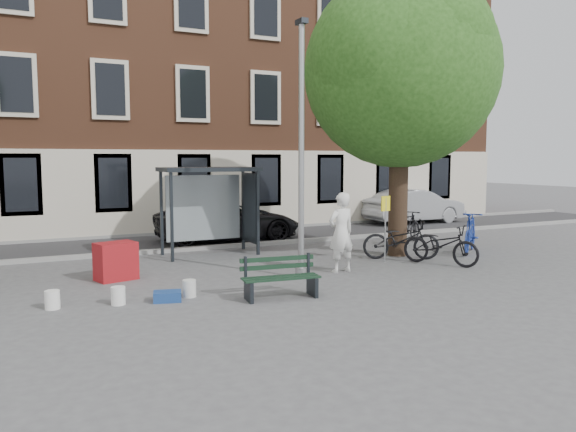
% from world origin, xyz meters
% --- Properties ---
extents(ground, '(90.00, 90.00, 0.00)m').
position_xyz_m(ground, '(0.00, 0.00, 0.00)').
color(ground, '#4C4C4F').
rests_on(ground, ground).
extents(road, '(40.00, 4.00, 0.01)m').
position_xyz_m(road, '(0.00, 7.00, 0.01)').
color(road, '#28282B').
rests_on(road, ground).
extents(curb_near, '(40.00, 0.25, 0.12)m').
position_xyz_m(curb_near, '(0.00, 5.00, 0.06)').
color(curb_near, gray).
rests_on(curb_near, ground).
extents(curb_far, '(40.00, 0.25, 0.12)m').
position_xyz_m(curb_far, '(0.00, 9.00, 0.06)').
color(curb_far, gray).
rests_on(curb_far, ground).
extents(building_row, '(30.00, 8.00, 14.00)m').
position_xyz_m(building_row, '(0.00, 13.00, 7.00)').
color(building_row, brown).
rests_on(building_row, ground).
extents(lamppost, '(0.28, 0.35, 6.11)m').
position_xyz_m(lamppost, '(0.00, 0.00, 2.78)').
color(lamppost, '#9EA0A3').
rests_on(lamppost, ground).
extents(tree_right, '(5.76, 5.60, 8.20)m').
position_xyz_m(tree_right, '(4.01, 1.38, 5.62)').
color(tree_right, black).
rests_on(tree_right, ground).
extents(bus_shelter, '(2.85, 1.45, 2.62)m').
position_xyz_m(bus_shelter, '(-0.61, 4.11, 1.92)').
color(bus_shelter, '#1E2328').
rests_on(bus_shelter, ground).
extents(painter, '(0.78, 0.55, 2.03)m').
position_xyz_m(painter, '(1.20, 0.12, 1.01)').
color(painter, white).
rests_on(painter, ground).
extents(bench, '(1.66, 0.71, 0.83)m').
position_xyz_m(bench, '(-1.32, -1.63, 0.38)').
color(bench, '#1E2328').
rests_on(bench, ground).
extents(bike_a, '(2.26, 1.72, 1.14)m').
position_xyz_m(bike_a, '(3.69, 0.92, 0.57)').
color(bike_a, black).
rests_on(bike_a, ground).
extents(bike_b, '(1.97, 1.74, 1.24)m').
position_xyz_m(bike_b, '(6.26, 0.87, 0.62)').
color(bike_b, navy).
rests_on(bike_b, ground).
extents(bike_c, '(1.66, 2.20, 1.11)m').
position_xyz_m(bike_c, '(4.14, -0.24, 0.55)').
color(bike_c, black).
rests_on(bike_c, ground).
extents(bike_d, '(1.89, 1.30, 1.11)m').
position_xyz_m(bike_d, '(5.79, 3.31, 0.56)').
color(bike_d, black).
rests_on(bike_d, ground).
extents(car_dark, '(5.20, 2.62, 1.41)m').
position_xyz_m(car_dark, '(0.51, 6.57, 0.71)').
color(car_dark, black).
rests_on(car_dark, ground).
extents(car_silver, '(4.64, 1.65, 1.52)m').
position_xyz_m(car_silver, '(9.84, 8.02, 0.76)').
color(car_silver, '#9A9CA1').
rests_on(car_silver, ground).
extents(red_stand, '(1.03, 0.82, 0.90)m').
position_xyz_m(red_stand, '(-4.10, 1.64, 0.45)').
color(red_stand, maroon).
rests_on(red_stand, ground).
extents(blue_crate, '(0.63, 0.52, 0.20)m').
position_xyz_m(blue_crate, '(-3.50, -0.88, 0.10)').
color(blue_crate, navy).
rests_on(blue_crate, ground).
extents(bucket_a, '(0.36, 0.36, 0.36)m').
position_xyz_m(bucket_a, '(-4.44, -0.73, 0.18)').
color(bucket_a, white).
rests_on(bucket_a, ground).
extents(bucket_b, '(0.35, 0.35, 0.36)m').
position_xyz_m(bucket_b, '(-3.00, -0.73, 0.18)').
color(bucket_b, silver).
rests_on(bucket_b, ground).
extents(bucket_c, '(0.29, 0.29, 0.36)m').
position_xyz_m(bucket_c, '(-5.63, -0.50, 0.18)').
color(bucket_c, white).
rests_on(bucket_c, ground).
extents(notice_sign, '(0.32, 0.08, 1.85)m').
position_xyz_m(notice_sign, '(3.00, 0.73, 1.33)').
color(notice_sign, '#9EA0A3').
rests_on(notice_sign, ground).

